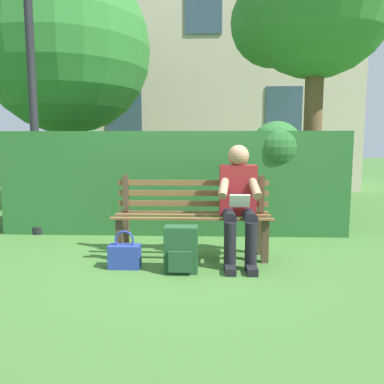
# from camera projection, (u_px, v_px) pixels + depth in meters

# --- Properties ---
(ground) EXTENTS (60.00, 60.00, 0.00)m
(ground) POSITION_uv_depth(u_px,v_px,m) (192.00, 257.00, 4.07)
(ground) COLOR #3D6B2D
(park_bench) EXTENTS (1.65, 0.45, 0.87)m
(park_bench) POSITION_uv_depth(u_px,v_px,m) (193.00, 215.00, 4.09)
(park_bench) COLOR #4C3828
(park_bench) RESTS_ON ground
(person_seated) EXTENTS (0.44, 0.73, 1.20)m
(person_seated) POSITION_uv_depth(u_px,v_px,m) (239.00, 200.00, 3.87)
(person_seated) COLOR maroon
(person_seated) RESTS_ON ground
(hedge_backdrop) EXTENTS (4.57, 0.84, 1.51)m
(hedge_backdrop) POSITION_uv_depth(u_px,v_px,m) (178.00, 178.00, 5.29)
(hedge_backdrop) COLOR #265B28
(hedge_backdrop) RESTS_ON ground
(tree) EXTENTS (2.48, 2.37, 4.59)m
(tree) POSITION_uv_depth(u_px,v_px,m) (310.00, 5.00, 5.86)
(tree) COLOR brown
(tree) RESTS_ON ground
(building_facade) EXTENTS (8.02, 3.21, 7.23)m
(building_facade) POSITION_uv_depth(u_px,v_px,m) (204.00, 60.00, 10.92)
(building_facade) COLOR #BCAD93
(building_facade) RESTS_ON ground
(backpack) EXTENTS (0.31, 0.26, 0.44)m
(backpack) POSITION_uv_depth(u_px,v_px,m) (181.00, 250.00, 3.58)
(backpack) COLOR #1E4728
(backpack) RESTS_ON ground
(handbag) EXTENTS (0.30, 0.16, 0.37)m
(handbag) POSITION_uv_depth(u_px,v_px,m) (125.00, 255.00, 3.71)
(handbag) COLOR navy
(handbag) RESTS_ON ground
(tree_far) EXTENTS (3.24, 3.09, 4.49)m
(tree_far) POSITION_uv_depth(u_px,v_px,m) (60.00, 53.00, 7.04)
(tree_far) COLOR brown
(tree_far) RESTS_ON ground
(lamp_post) EXTENTS (0.31, 0.31, 3.57)m
(lamp_post) POSITION_uv_depth(u_px,v_px,m) (31.00, 59.00, 4.87)
(lamp_post) COLOR black
(lamp_post) RESTS_ON ground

